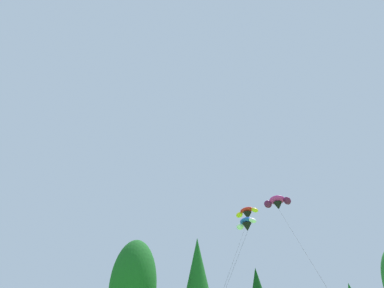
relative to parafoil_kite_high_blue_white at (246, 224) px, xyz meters
name	(u,v)px	position (x,y,z in m)	size (l,w,h in m)	color
treeline_tree_d	(133,287)	(-13.67, 5.92, -5.22)	(5.62, 5.62, 14.14)	#472D19
treeline_tree_e	(198,282)	(-6.05, 7.64, -4.56)	(4.84, 4.84, 14.73)	#472D19
parafoil_kite_high_blue_white	(246,224)	(0.00, 0.00, 0.00)	(6.07, 8.52, 12.89)	blue
parafoil_kite_mid_magenta	(278,203)	(3.93, 1.24, 2.86)	(3.31, 21.43, 16.33)	#D12893
parafoil_kite_far_red_yellow	(247,213)	(0.72, 6.30, 3.67)	(7.20, 14.68, 16.61)	red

